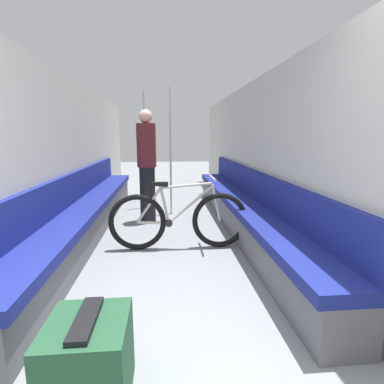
{
  "coord_description": "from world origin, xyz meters",
  "views": [
    {
      "loc": [
        -0.01,
        -0.94,
        1.38
      ],
      "look_at": [
        0.41,
        3.74,
        0.49
      ],
      "focal_mm": 28.0,
      "sensor_mm": 36.0,
      "label": 1
    }
  ],
  "objects_px": {
    "bench_seat_row_left": "(88,213)",
    "bench_seat_row_right": "(242,209)",
    "bicycle": "(179,220)",
    "grab_pole_near": "(171,154)",
    "passenger_standing": "(147,165)",
    "luggage_bag": "(89,362)",
    "grab_pole_far": "(145,153)"
  },
  "relations": [
    {
      "from": "passenger_standing",
      "to": "luggage_bag",
      "type": "distance_m",
      "value": 3.45
    },
    {
      "from": "bench_seat_row_right",
      "to": "luggage_bag",
      "type": "distance_m",
      "value": 3.24
    },
    {
      "from": "bench_seat_row_right",
      "to": "bench_seat_row_left",
      "type": "bearing_deg",
      "value": 180.0
    },
    {
      "from": "luggage_bag",
      "to": "passenger_standing",
      "type": "bearing_deg",
      "value": 87.92
    },
    {
      "from": "bench_seat_row_right",
      "to": "grab_pole_near",
      "type": "height_order",
      "value": "grab_pole_near"
    },
    {
      "from": "bench_seat_row_left",
      "to": "bench_seat_row_right",
      "type": "xyz_separation_m",
      "value": [
        2.23,
        0.0,
        0.0
      ]
    },
    {
      "from": "luggage_bag",
      "to": "bench_seat_row_right",
      "type": "bearing_deg",
      "value": 61.67
    },
    {
      "from": "bench_seat_row_left",
      "to": "grab_pole_far",
      "type": "xyz_separation_m",
      "value": [
        0.73,
        1.49,
        0.76
      ]
    },
    {
      "from": "bench_seat_row_right",
      "to": "bicycle",
      "type": "xyz_separation_m",
      "value": [
        -0.97,
        -0.71,
        0.06
      ]
    },
    {
      "from": "bicycle",
      "to": "grab_pole_far",
      "type": "bearing_deg",
      "value": 105.02
    },
    {
      "from": "passenger_standing",
      "to": "bench_seat_row_left",
      "type": "bearing_deg",
      "value": -116.01
    },
    {
      "from": "grab_pole_far",
      "to": "luggage_bag",
      "type": "relative_size",
      "value": 4.43
    },
    {
      "from": "bicycle",
      "to": "grab_pole_near",
      "type": "bearing_deg",
      "value": 93.55
    },
    {
      "from": "grab_pole_near",
      "to": "grab_pole_far",
      "type": "xyz_separation_m",
      "value": [
        -0.47,
        0.52,
        0.0
      ]
    },
    {
      "from": "bench_seat_row_left",
      "to": "bench_seat_row_right",
      "type": "distance_m",
      "value": 2.23
    },
    {
      "from": "grab_pole_far",
      "to": "bench_seat_row_right",
      "type": "bearing_deg",
      "value": -44.79
    },
    {
      "from": "bicycle",
      "to": "grab_pole_near",
      "type": "relative_size",
      "value": 0.78
    },
    {
      "from": "passenger_standing",
      "to": "luggage_bag",
      "type": "height_order",
      "value": "passenger_standing"
    },
    {
      "from": "grab_pole_near",
      "to": "passenger_standing",
      "type": "distance_m",
      "value": 0.61
    },
    {
      "from": "bicycle",
      "to": "grab_pole_far",
      "type": "relative_size",
      "value": 0.78
    },
    {
      "from": "bench_seat_row_right",
      "to": "luggage_bag",
      "type": "bearing_deg",
      "value": -118.33
    },
    {
      "from": "bicycle",
      "to": "bench_seat_row_left",
      "type": "bearing_deg",
      "value": 151.99
    },
    {
      "from": "bench_seat_row_left",
      "to": "passenger_standing",
      "type": "distance_m",
      "value": 1.15
    },
    {
      "from": "bicycle",
      "to": "luggage_bag",
      "type": "xyz_separation_m",
      "value": [
        -0.57,
        -2.14,
        -0.13
      ]
    },
    {
      "from": "bench_seat_row_left",
      "to": "luggage_bag",
      "type": "xyz_separation_m",
      "value": [
        0.69,
        -2.85,
        -0.07
      ]
    },
    {
      "from": "bench_seat_row_right",
      "to": "passenger_standing",
      "type": "relative_size",
      "value": 3.1
    },
    {
      "from": "bench_seat_row_left",
      "to": "passenger_standing",
      "type": "height_order",
      "value": "passenger_standing"
    },
    {
      "from": "bench_seat_row_left",
      "to": "grab_pole_near",
      "type": "relative_size",
      "value": 2.53
    },
    {
      "from": "bench_seat_row_left",
      "to": "grab_pole_far",
      "type": "bearing_deg",
      "value": 63.82
    },
    {
      "from": "bicycle",
      "to": "passenger_standing",
      "type": "relative_size",
      "value": 0.96
    },
    {
      "from": "bench_seat_row_right",
      "to": "luggage_bag",
      "type": "height_order",
      "value": "bench_seat_row_right"
    },
    {
      "from": "grab_pole_far",
      "to": "passenger_standing",
      "type": "xyz_separation_m",
      "value": [
        0.08,
        -0.97,
        -0.14
      ]
    }
  ]
}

